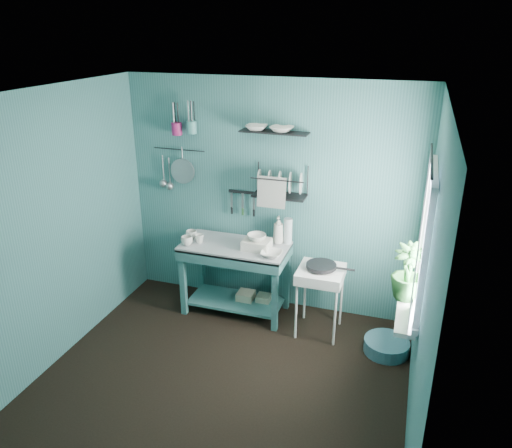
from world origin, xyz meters
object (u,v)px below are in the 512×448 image
(water_bottle, at_px, (288,231))
(potted_plant, at_px, (408,272))
(hotplate_stand, at_px, (319,301))
(floor_basin, at_px, (386,346))
(utensil_cup_magenta, at_px, (177,129))
(colander, at_px, (183,171))
(mug_left, at_px, (187,241))
(wash_tub, at_px, (257,244))
(storage_tin_large, at_px, (246,301))
(frying_pan, at_px, (321,266))
(mug_right, at_px, (192,235))
(utensil_cup_teal, at_px, (191,127))
(work_counter, at_px, (235,278))
(storage_tin_small, at_px, (264,303))
(mug_mid, at_px, (199,239))
(soap_bottle, at_px, (278,230))
(dish_rack, at_px, (280,182))

(water_bottle, bearing_deg, potted_plant, -34.29)
(hotplate_stand, relative_size, floor_basin, 1.65)
(utensil_cup_magenta, distance_m, colander, 0.47)
(mug_left, xyz_separation_m, wash_tub, (0.73, 0.14, 0.00))
(storage_tin_large, bearing_deg, frying_pan, -10.66)
(hotplate_stand, xyz_separation_m, utensil_cup_magenta, (-1.69, 0.37, 1.58))
(utensil_cup_magenta, xyz_separation_m, potted_plant, (2.50, -0.89, -0.87))
(mug_right, height_order, utensil_cup_magenta, utensil_cup_magenta)
(hotplate_stand, xyz_separation_m, colander, (-1.66, 0.40, 1.11))
(wash_tub, relative_size, utensil_cup_teal, 2.15)
(work_counter, height_order, floor_basin, work_counter)
(utensil_cup_teal, distance_m, storage_tin_large, 1.98)
(wash_tub, relative_size, storage_tin_small, 1.40)
(utensil_cup_magenta, xyz_separation_m, colander, (0.03, 0.03, -0.47))
(water_bottle, bearing_deg, mug_mid, -162.72)
(mug_mid, height_order, mug_right, mug_right)
(water_bottle, height_order, utensil_cup_magenta, utensil_cup_magenta)
(hotplate_stand, distance_m, storage_tin_large, 0.90)
(storage_tin_large, bearing_deg, potted_plant, -22.17)
(soap_bottle, xyz_separation_m, floor_basin, (1.24, -0.46, -0.89))
(frying_pan, bearing_deg, utensil_cup_teal, 166.27)
(utensil_cup_teal, distance_m, floor_basin, 2.97)
(frying_pan, bearing_deg, storage_tin_large, 169.34)
(mug_right, distance_m, water_bottle, 1.05)
(soap_bottle, bearing_deg, colander, 175.46)
(dish_rack, relative_size, storage_tin_large, 2.50)
(hotplate_stand, height_order, colander, colander)
(storage_tin_small, bearing_deg, utensil_cup_teal, 168.23)
(frying_pan, xyz_separation_m, utensil_cup_magenta, (-1.69, 0.37, 1.18))
(soap_bottle, relative_size, storage_tin_large, 1.36)
(utensil_cup_magenta, bearing_deg, mug_left, -58.67)
(mug_right, bearing_deg, mug_left, -82.87)
(soap_bottle, relative_size, hotplate_stand, 0.42)
(hotplate_stand, bearing_deg, storage_tin_large, 159.50)
(mug_right, distance_m, storage_tin_small, 1.10)
(soap_bottle, xyz_separation_m, frying_pan, (0.53, -0.31, -0.19))
(mug_right, distance_m, colander, 0.71)
(water_bottle, height_order, dish_rack, dish_rack)
(hotplate_stand, bearing_deg, mug_left, 172.15)
(wash_tub, bearing_deg, mug_mid, -176.37)
(mug_mid, xyz_separation_m, mug_right, (-0.12, 0.06, 0.00))
(colander, bearing_deg, soap_bottle, -4.54)
(mug_mid, distance_m, potted_plant, 2.23)
(work_counter, bearing_deg, storage_tin_small, 24.43)
(utensil_cup_teal, xyz_separation_m, storage_tin_small, (0.86, -0.18, -1.87))
(utensil_cup_teal, relative_size, storage_tin_large, 0.59)
(wash_tub, relative_size, dish_rack, 0.51)
(work_counter, height_order, storage_tin_large, work_counter)
(frying_pan, xyz_separation_m, storage_tin_small, (-0.65, 0.19, -0.66))
(potted_plant, bearing_deg, water_bottle, 145.71)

